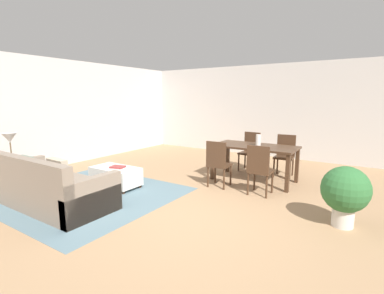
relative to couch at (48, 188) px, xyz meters
name	(u,v)px	position (x,y,z in m)	size (l,w,h in m)	color
ground_plane	(185,214)	(2.08, 0.90, -0.29)	(10.80, 10.80, 0.00)	#9E7A56
wall_back	(283,111)	(2.08, 5.90, 1.06)	(9.00, 0.12, 2.70)	beige
wall_left	(44,114)	(-2.42, 1.40, 1.06)	(0.12, 11.00, 2.70)	beige
area_rug	(87,194)	(0.09, 0.65, -0.28)	(3.00, 2.80, 0.01)	slate
couch	(48,188)	(0.00, 0.00, 0.00)	(2.26, 0.97, 0.86)	gray
ottoman_table	(116,176)	(0.18, 1.26, -0.06)	(0.97, 0.53, 0.40)	silver
side_table	(13,166)	(-1.43, 0.13, 0.15)	(0.40, 0.40, 0.55)	olive
table_lamp	(10,139)	(-1.43, 0.13, 0.68)	(0.26, 0.26, 0.53)	brown
dining_table	(254,150)	(2.30, 3.14, 0.38)	(1.70, 0.85, 0.76)	#422B1C
dining_chair_near_left	(218,161)	(1.87, 2.34, 0.23)	(0.42, 0.42, 0.92)	#422B1C
dining_chair_near_right	(259,167)	(2.70, 2.33, 0.23)	(0.41, 0.41, 0.92)	#422B1C
dining_chair_far_left	(250,149)	(1.89, 3.96, 0.23)	(0.42, 0.42, 0.92)	#422B1C
dining_chair_far_right	(285,153)	(2.72, 3.92, 0.23)	(0.43, 0.43, 0.92)	#422B1C
vase_centerpiece	(258,140)	(2.36, 3.18, 0.59)	(0.11, 0.11, 0.23)	silver
book_on_ottoman	(118,167)	(0.24, 1.26, 0.13)	(0.26, 0.20, 0.03)	maroon
potted_plant	(345,191)	(4.11, 1.76, 0.21)	(0.62, 0.62, 0.84)	beige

